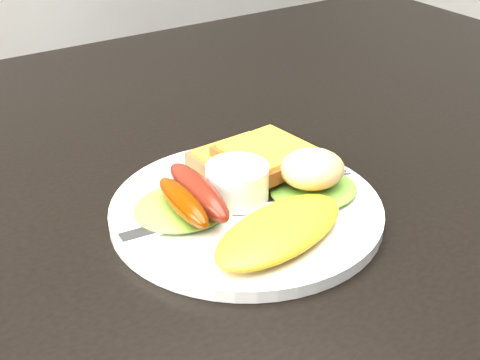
{
  "coord_description": "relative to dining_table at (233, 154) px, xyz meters",
  "views": [
    {
      "loc": [
        -0.36,
        -0.56,
        1.07
      ],
      "look_at": [
        -0.08,
        -0.13,
        0.78
      ],
      "focal_mm": 50.0,
      "sensor_mm": 36.0,
      "label": 1
    }
  ],
  "objects": [
    {
      "name": "dining_table",
      "position": [
        0.0,
        0.0,
        0.0
      ],
      "size": [
        1.2,
        0.8,
        0.04
      ],
      "primitive_type": "cube",
      "color": "black",
      "rests_on": "ground"
    },
    {
      "name": "person",
      "position": [
        -0.04,
        0.74,
        0.0
      ],
      "size": [
        0.6,
        0.47,
        1.47
      ],
      "primitive_type": "imported",
      "rotation": [
        0.0,
        0.0,
        2.89
      ],
      "color": "navy",
      "rests_on": "ground"
    },
    {
      "name": "plate",
      "position": [
        -0.08,
        -0.14,
        0.03
      ],
      "size": [
        0.24,
        0.24,
        0.01
      ],
      "primitive_type": "cylinder",
      "color": "white",
      "rests_on": "dining_table"
    },
    {
      "name": "lettuce_left",
      "position": [
        -0.13,
        -0.12,
        0.04
      ],
      "size": [
        0.1,
        0.1,
        0.01
      ],
      "primitive_type": "ellipsoid",
      "rotation": [
        0.0,
        0.0,
        0.19
      ],
      "color": "#60921E",
      "rests_on": "plate"
    },
    {
      "name": "lettuce_right",
      "position": [
        -0.01,
        -0.16,
        0.04
      ],
      "size": [
        0.08,
        0.07,
        0.01
      ],
      "primitive_type": "ellipsoid",
      "rotation": [
        0.0,
        0.0,
        0.01
      ],
      "color": "olive",
      "rests_on": "plate"
    },
    {
      "name": "omelette",
      "position": [
        -0.08,
        -0.2,
        0.04
      ],
      "size": [
        0.15,
        0.1,
        0.02
      ],
      "primitive_type": "ellipsoid",
      "rotation": [
        0.0,
        0.0,
        0.25
      ],
      "color": "gold",
      "rests_on": "plate"
    },
    {
      "name": "sausage_a",
      "position": [
        -0.14,
        -0.14,
        0.05
      ],
      "size": [
        0.03,
        0.09,
        0.02
      ],
      "primitive_type": "ellipsoid",
      "rotation": [
        0.0,
        0.0,
        -0.06
      ],
      "color": "#6D2A00",
      "rests_on": "lettuce_left"
    },
    {
      "name": "sausage_b",
      "position": [
        -0.12,
        -0.13,
        0.05
      ],
      "size": [
        0.03,
        0.11,
        0.03
      ],
      "primitive_type": "ellipsoid",
      "rotation": [
        0.0,
        0.0,
        -0.07
      ],
      "color": "#641909",
      "rests_on": "lettuce_left"
    },
    {
      "name": "ramekin",
      "position": [
        -0.08,
        -0.13,
        0.05
      ],
      "size": [
        0.07,
        0.07,
        0.03
      ],
      "primitive_type": "cylinder",
      "rotation": [
        0.0,
        0.0,
        -0.23
      ],
      "color": "white",
      "rests_on": "plate"
    },
    {
      "name": "toast_a",
      "position": [
        -0.04,
        -0.08,
        0.04
      ],
      "size": [
        0.09,
        0.09,
        0.01
      ],
      "primitive_type": "cube",
      "rotation": [
        0.0,
        0.0,
        0.06
      ],
      "color": "brown",
      "rests_on": "plate"
    },
    {
      "name": "toast_b",
      "position": [
        -0.03,
        -0.1,
        0.05
      ],
      "size": [
        0.09,
        0.09,
        0.01
      ],
      "primitive_type": "cube",
      "rotation": [
        0.0,
        0.0,
        0.12
      ],
      "color": "brown",
      "rests_on": "toast_a"
    },
    {
      "name": "potato_salad",
      "position": [
        -0.01,
        -0.15,
        0.06
      ],
      "size": [
        0.06,
        0.06,
        0.03
      ],
      "primitive_type": "ellipsoid",
      "rotation": [
        0.0,
        0.0,
        -0.01
      ],
      "color": "beige",
      "rests_on": "lettuce_right"
    },
    {
      "name": "fork",
      "position": [
        -0.11,
        -0.14,
        0.03
      ],
      "size": [
        0.17,
        0.03,
        0.0
      ],
      "primitive_type": "cube",
      "rotation": [
        0.0,
        0.0,
        -0.1
      ],
      "color": "#ADAFB7",
      "rests_on": "plate"
    }
  ]
}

